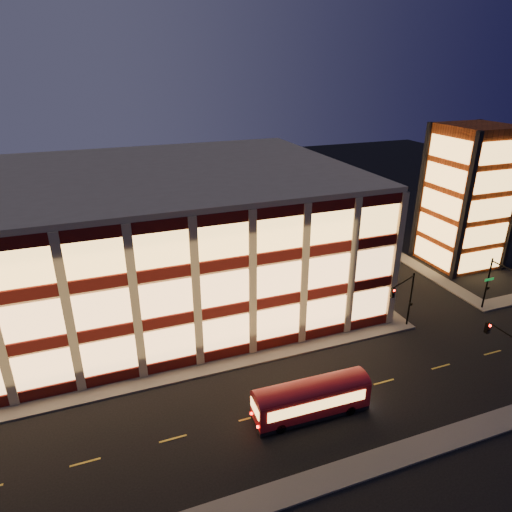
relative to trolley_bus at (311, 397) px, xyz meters
name	(u,v)px	position (x,y,z in m)	size (l,w,h in m)	color
ground	(183,382)	(-8.40, 7.26, -1.69)	(200.00, 200.00, 0.00)	black
sidewalk_office_south	(145,382)	(-11.40, 8.26, -1.61)	(54.00, 2.00, 0.15)	#514F4C
sidewalk_office_east	(326,265)	(14.60, 24.26, -1.61)	(2.00, 30.00, 0.15)	#514F4C
sidewalk_tower_west	(395,253)	(25.60, 24.26, -1.61)	(2.00, 30.00, 0.15)	#514F4C
sidewalk_near	(228,512)	(-8.40, -5.74, -1.61)	(100.00, 2.00, 0.15)	#514F4C
office_building	(119,239)	(-11.31, 24.18, 5.56)	(50.45, 30.45, 14.50)	tan
stair_tower	(467,197)	(31.56, 19.22, 7.30)	(8.60, 8.60, 18.00)	#8C3814
traffic_signal_far	(405,294)	(13.81, 7.50, 2.43)	(3.79, 1.87, 6.00)	black
traffic_signal_right	(500,280)	(25.10, 6.64, 2.41)	(1.20, 4.37, 6.00)	black
traffic_signal_near	(511,356)	(15.10, -3.77, 2.44)	(0.32, 4.45, 6.00)	black
trolley_bus	(311,397)	(0.00, 0.00, 0.00)	(9.04, 2.58, 3.04)	maroon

